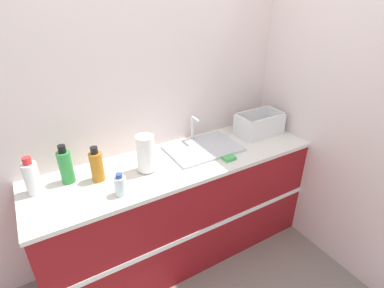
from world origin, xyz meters
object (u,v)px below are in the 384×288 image
bottle_amber (97,166)px  paper_towel_roll (146,154)px  sink (203,147)px  bottle_clear (120,185)px  dish_rack (259,126)px  bottle_white_spray (32,178)px  bottle_green (66,166)px

bottle_amber → paper_towel_roll: bearing=-10.4°
sink → bottle_clear: (-0.73, -0.23, 0.05)m
dish_rack → bottle_amber: (-1.37, -0.00, 0.04)m
dish_rack → bottle_white_spray: 1.74m
bottle_white_spray → bottle_clear: 0.53m
paper_towel_roll → dish_rack: (1.05, 0.06, -0.06)m
paper_towel_roll → bottle_amber: bearing=169.6°
sink → dish_rack: size_ratio=1.44×
bottle_amber → bottle_clear: size_ratio=1.64×
bottle_green → dish_rack: bearing=-2.8°
bottle_green → bottle_amber: size_ratio=1.09×
dish_rack → bottle_green: bottle_green is taller
dish_rack → bottle_amber: bearing=-180.0°
paper_towel_roll → bottle_white_spray: (-0.68, 0.11, -0.02)m
paper_towel_roll → bottle_clear: (-0.24, -0.17, -0.07)m
sink → bottle_green: bearing=175.7°
bottle_white_spray → bottle_clear: (0.44, -0.28, -0.05)m
dish_rack → bottle_green: size_ratio=1.44×
sink → paper_towel_roll: bearing=-172.9°
dish_rack → bottle_clear: 1.31m
dish_rack → bottle_white_spray: size_ratio=1.52×
dish_rack → bottle_amber: 1.37m
bottle_white_spray → bottle_clear: size_ratio=1.69×
bottle_white_spray → paper_towel_roll: bearing=-9.5°
sink → bottle_amber: (-0.81, -0.00, 0.09)m
sink → dish_rack: bearing=-0.3°
bottle_green → paper_towel_roll: bearing=-15.5°
bottle_white_spray → bottle_green: bearing=5.8°
dish_rack → bottle_white_spray: (-1.74, 0.06, 0.04)m
bottle_amber → bottle_green: bearing=155.9°
bottle_green → bottle_white_spray: size_ratio=1.06×
sink → bottle_amber: size_ratio=2.27×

